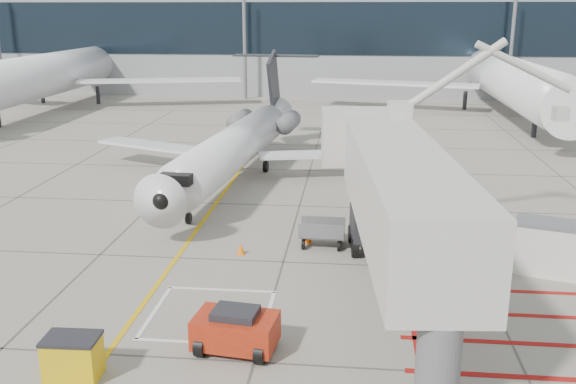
# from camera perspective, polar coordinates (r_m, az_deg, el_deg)

# --- Properties ---
(ground_plane) EXTENTS (260.00, 260.00, 0.00)m
(ground_plane) POSITION_cam_1_polar(r_m,az_deg,el_deg) (23.50, -1.53, -9.92)
(ground_plane) COLOR gray
(ground_plane) RESTS_ON ground
(regional_jet) EXTENTS (23.97, 29.00, 7.09)m
(regional_jet) POSITION_cam_1_polar(r_m,az_deg,el_deg) (37.11, -5.68, 5.48)
(regional_jet) COLOR silver
(regional_jet) RESTS_ON ground_plane
(jet_bridge) EXTENTS (10.68, 19.83, 7.65)m
(jet_bridge) POSITION_cam_1_polar(r_m,az_deg,el_deg) (21.86, 10.01, -1.40)
(jet_bridge) COLOR beige
(jet_bridge) RESTS_ON ground_plane
(pushback_tug) EXTENTS (2.69, 1.87, 1.47)m
(pushback_tug) POSITION_cam_1_polar(r_m,az_deg,el_deg) (20.34, -4.67, -12.02)
(pushback_tug) COLOR #AA2610
(pushback_tug) RESTS_ON ground_plane
(spill_bin) EXTENTS (1.55, 1.06, 1.31)m
(spill_bin) POSITION_cam_1_polar(r_m,az_deg,el_deg) (19.94, -18.58, -13.74)
(spill_bin) COLOR gold
(spill_bin) RESTS_ON ground_plane
(baggage_cart) EXTENTS (2.04, 1.33, 1.26)m
(baggage_cart) POSITION_cam_1_polar(r_m,az_deg,el_deg) (28.69, 3.04, -3.65)
(baggage_cart) COLOR #5A595E
(baggage_cart) RESTS_ON ground_plane
(ground_power_unit) EXTENTS (3.03, 2.31, 2.12)m
(ground_power_unit) POSITION_cam_1_polar(r_m,az_deg,el_deg) (27.80, 22.16, -4.58)
(ground_power_unit) COLOR silver
(ground_power_unit) RESTS_ON ground_plane
(cone_nose) EXTENTS (0.36, 0.36, 0.50)m
(cone_nose) POSITION_cam_1_polar(r_m,az_deg,el_deg) (27.97, -4.21, -5.05)
(cone_nose) COLOR orange
(cone_nose) RESTS_ON ground_plane
(cone_side) EXTENTS (0.36, 0.36, 0.50)m
(cone_side) POSITION_cam_1_polar(r_m,az_deg,el_deg) (29.20, 1.80, -4.08)
(cone_side) COLOR #FF600D
(cone_side) RESTS_ON ground_plane
(terminal_building) EXTENTS (180.00, 28.00, 14.00)m
(terminal_building) POSITION_cam_1_polar(r_m,az_deg,el_deg) (91.30, 10.74, 13.67)
(terminal_building) COLOR gray
(terminal_building) RESTS_ON ground_plane
(terminal_glass_band) EXTENTS (180.00, 0.10, 6.00)m
(terminal_glass_band) POSITION_cam_1_polar(r_m,az_deg,el_deg) (77.27, 11.60, 14.00)
(terminal_glass_band) COLOR black
(terminal_glass_band) RESTS_ON ground_plane
(bg_aircraft_b) EXTENTS (38.84, 43.15, 12.95)m
(bg_aircraft_b) POSITION_cam_1_polar(r_m,az_deg,el_deg) (74.18, -19.88, 12.14)
(bg_aircraft_b) COLOR silver
(bg_aircraft_b) RESTS_ON ground_plane
(bg_aircraft_c) EXTENTS (38.74, 43.04, 12.91)m
(bg_aircraft_c) POSITION_cam_1_polar(r_m,az_deg,el_deg) (68.69, 18.80, 11.99)
(bg_aircraft_c) COLOR silver
(bg_aircraft_c) RESTS_ON ground_plane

